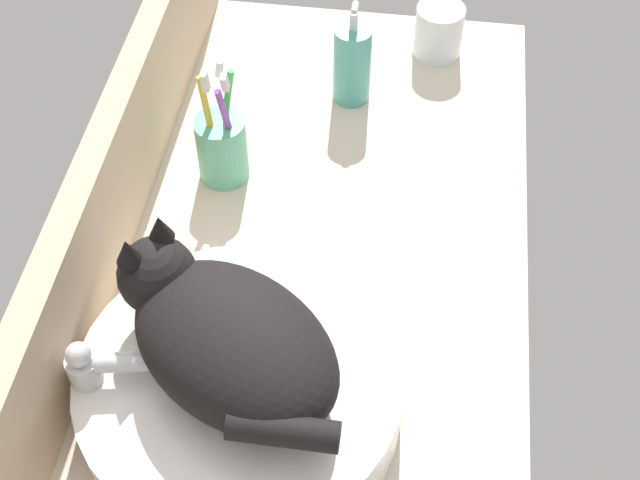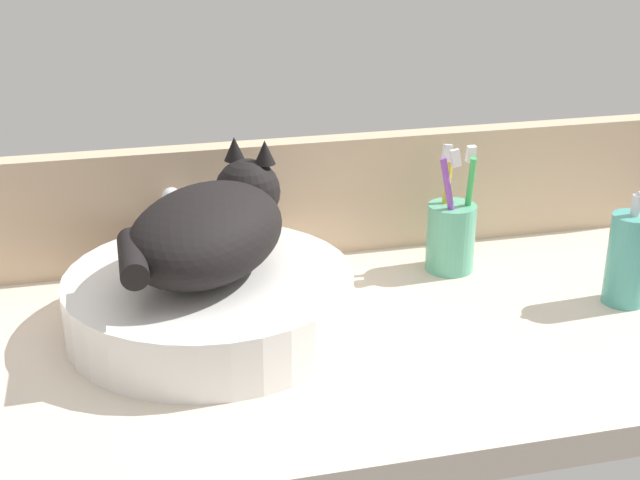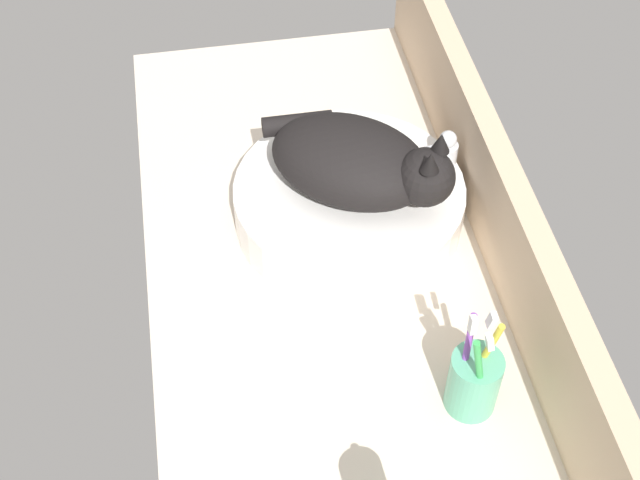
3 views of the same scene
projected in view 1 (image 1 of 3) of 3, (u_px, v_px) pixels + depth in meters
The scene contains 8 objects.
ground_plane at pixel (304, 325), 111.77cm from camera, with size 125.56×55.25×4.00cm, color beige.
backsplash_panel at pixel (87, 249), 105.68cm from camera, with size 125.56×3.60×17.66cm, color #CCAD8C.
sink_basin at pixel (241, 390), 99.37cm from camera, with size 36.20×36.20×7.37cm, color white.
cat at pixel (225, 337), 92.64cm from camera, with size 28.17×30.23×14.00cm.
faucet at pixel (98, 379), 96.18cm from camera, with size 4.66×11.84×13.60cm.
soap_dispenser at pixel (352, 63), 131.29cm from camera, with size 5.59×5.59×15.81cm.
toothbrush_cup at pixel (222, 146), 121.59cm from camera, with size 6.96×6.96×18.72cm.
water_glass at pixel (438, 34), 140.15cm from camera, with size 7.62×7.62×8.37cm.
Camera 1 is at (-62.01, -10.67, 91.03)cm, focal length 50.00 mm.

